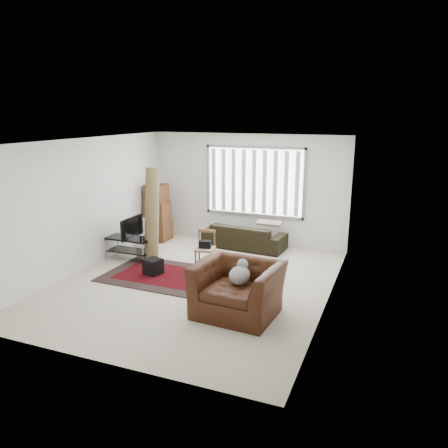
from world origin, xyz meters
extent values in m
plane|color=beige|center=(0.00, 0.00, 0.00)|extent=(6.00, 6.00, 0.00)
cube|color=white|center=(0.00, 0.00, 2.70)|extent=(5.00, 6.00, 0.02)
cube|color=white|center=(0.00, 3.00, 1.35)|extent=(5.00, 0.02, 2.70)
cube|color=white|center=(0.00, -3.00, 1.35)|extent=(5.00, 0.02, 2.70)
cube|color=white|center=(-2.50, 0.00, 1.35)|extent=(0.02, 6.00, 2.70)
cube|color=white|center=(2.50, 0.00, 1.35)|extent=(0.02, 6.00, 2.70)
cube|color=white|center=(0.20, 2.98, 1.55)|extent=(2.40, 0.01, 1.60)
cube|color=gray|center=(0.20, 2.96, 1.55)|extent=(2.52, 0.06, 1.72)
cube|color=white|center=(0.20, 2.92, 1.55)|extent=(2.40, 0.02, 1.55)
cube|color=black|center=(-0.68, 0.07, 0.01)|extent=(2.49, 1.68, 0.02)
cube|color=#41050B|center=(-0.68, 0.07, 0.02)|extent=(1.97, 1.16, 0.00)
cube|color=black|center=(-1.95, 0.68, 0.49)|extent=(1.02, 0.46, 0.04)
cube|color=black|center=(-1.95, 0.68, 0.20)|extent=(0.97, 0.42, 0.03)
cylinder|color=#B2B2B7|center=(-2.41, 0.48, 0.25)|extent=(0.03, 0.03, 0.51)
cylinder|color=#B2B2B7|center=(-1.49, 0.48, 0.25)|extent=(0.03, 0.03, 0.51)
cylinder|color=#B2B2B7|center=(-2.41, 0.87, 0.25)|extent=(0.03, 0.03, 0.51)
cylinder|color=#B2B2B7|center=(-1.49, 0.87, 0.25)|extent=(0.03, 0.03, 0.51)
imported|color=black|center=(-1.95, 0.68, 0.74)|extent=(0.11, 0.82, 0.47)
cube|color=black|center=(-0.98, 0.03, 0.18)|extent=(0.39, 0.39, 0.31)
cube|color=#56331B|center=(-2.15, 2.27, 0.27)|extent=(0.59, 0.53, 0.53)
cube|color=#56331B|center=(-2.13, 2.24, 0.77)|extent=(0.53, 0.48, 0.48)
cube|color=#56331B|center=(-2.17, 2.29, 1.22)|extent=(0.48, 0.48, 0.43)
cube|color=silver|center=(-2.02, 1.48, 0.37)|extent=(0.59, 0.22, 0.75)
cylinder|color=brown|center=(-1.47, 0.88, 1.03)|extent=(0.46, 0.74, 2.05)
imported|color=black|center=(0.13, 2.45, 0.38)|extent=(2.04, 1.01, 0.76)
cube|color=#8C745C|center=(-0.22, 0.92, 0.38)|extent=(0.48, 0.48, 0.04)
cylinder|color=brown|center=(-0.35, 0.71, 0.19)|extent=(0.04, 0.04, 0.38)
cylinder|color=brown|center=(-0.02, 0.78, 0.19)|extent=(0.04, 0.04, 0.38)
cylinder|color=brown|center=(-0.42, 1.05, 0.19)|extent=(0.04, 0.04, 0.38)
cylinder|color=brown|center=(-0.09, 1.12, 0.19)|extent=(0.04, 0.04, 0.38)
cube|color=brown|center=(-0.26, 1.09, 0.72)|extent=(0.38, 0.12, 0.06)
cube|color=brown|center=(-0.42, 1.06, 0.56)|extent=(0.04, 0.04, 0.38)
cube|color=brown|center=(-0.09, 1.13, 0.56)|extent=(0.04, 0.04, 0.38)
cube|color=black|center=(-0.22, 0.92, 0.48)|extent=(0.27, 0.19, 0.16)
imported|color=#37190B|center=(1.21, -0.97, 0.49)|extent=(1.41, 1.25, 0.98)
ellipsoid|color=#59595B|center=(1.21, -0.97, 0.64)|extent=(0.30, 0.37, 0.24)
sphere|color=#59595B|center=(1.22, -0.79, 0.79)|extent=(0.18, 0.18, 0.18)
camera|label=1|loc=(3.44, -7.15, 3.20)|focal=35.00mm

